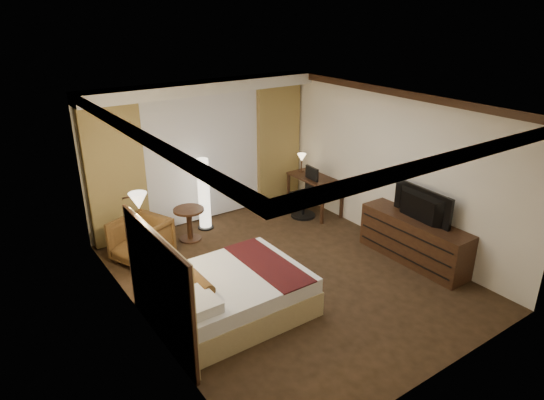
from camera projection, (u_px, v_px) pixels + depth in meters
floor at (287, 275)px, 7.63m from camera, size 4.50×5.50×0.01m
ceiling at (289, 104)px, 6.61m from camera, size 4.50×5.50×0.01m
back_wall at (201, 152)px, 9.21m from camera, size 4.50×0.02×2.70m
left_wall at (140, 235)px, 5.93m from camera, size 0.02×5.50×2.70m
right_wall at (393, 168)px, 8.32m from camera, size 0.02×5.50×2.70m
crown_molding at (289, 109)px, 6.63m from camera, size 4.50×5.50×0.12m
soffit at (204, 87)px, 8.54m from camera, size 4.50×0.50×0.20m
curtain_sheer at (204, 158)px, 9.18m from camera, size 2.48×0.04×2.45m
curtain_left_drape at (116, 176)px, 8.24m from camera, size 1.00×0.14×2.45m
curtain_right_drape at (278, 145)px, 10.04m from camera, size 1.00×0.14×2.45m
wall_sconce at (138, 201)px, 6.23m from camera, size 0.24×0.24×0.24m
bed at (232, 294)px, 6.62m from camera, size 1.98×1.55×0.58m
headboard at (160, 289)px, 5.91m from camera, size 0.12×1.85×1.50m
armchair at (141, 238)px, 7.93m from camera, size 0.98×1.01×0.81m
side_table at (190, 224)px, 8.68m from camera, size 0.55×0.55×0.60m
floor_lamp at (204, 194)px, 8.98m from camera, size 0.29×0.29×1.39m
desk at (314, 195)px, 9.81m from camera, size 0.55×1.18×0.75m
desk_lamp at (302, 164)px, 9.93m from camera, size 0.18×0.18×0.34m
office_chair at (304, 193)px, 9.55m from camera, size 0.52×0.52×1.01m
dresser at (414, 240)px, 7.94m from camera, size 0.50×1.93×0.75m
television at (417, 200)px, 7.66m from camera, size 0.75×1.21×0.15m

